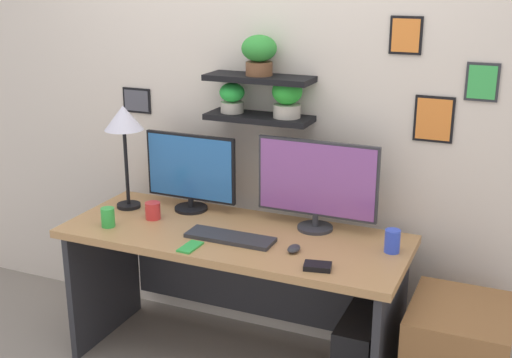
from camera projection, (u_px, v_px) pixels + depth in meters
The scene contains 13 objects.
back_wall_assembly at pixel (268, 98), 3.50m from camera, with size 4.40×0.24×2.70m.
desk at pixel (239, 266), 3.42m from camera, with size 1.74×0.68×0.75m.
monitor_left at pixel (191, 171), 3.57m from camera, with size 0.52×0.18×0.42m.
monitor_right at pixel (317, 183), 3.29m from camera, with size 0.62×0.18×0.46m.
keyboard at pixel (230, 237), 3.23m from camera, with size 0.44×0.14×0.02m, color #2D2D33.
computer_mouse at pixel (294, 249), 3.09m from camera, with size 0.06×0.09×0.03m, color #2D2D33.
desk_lamp at pixel (124, 124), 3.52m from camera, with size 0.21×0.21×0.57m.
cell_phone at pixel (190, 247), 3.13m from camera, with size 0.07×0.14×0.01m, color green.
coffee_mug at pixel (153, 211), 3.48m from camera, with size 0.08×0.08×0.09m, color red.
pen_cup at pixel (108, 217), 3.37m from camera, with size 0.07×0.07×0.10m, color green.
scissors_tray at pixel (318, 266), 2.91m from camera, with size 0.12×0.08×0.02m, color black.
water_cup at pixel (392, 241), 3.07m from camera, with size 0.07×0.07×0.11m, color blue.
computer_tower_right at pixel (359, 354), 3.26m from camera, with size 0.18×0.40×0.40m, color black.
Camera 1 is at (1.32, -2.77, 2.01)m, focal length 46.54 mm.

